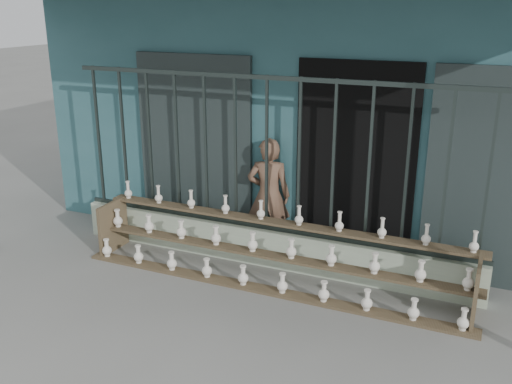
% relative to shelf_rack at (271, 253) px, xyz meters
% --- Properties ---
extents(ground, '(60.00, 60.00, 0.00)m').
position_rel_shelf_rack_xyz_m(ground, '(-0.23, -0.89, -0.36)').
color(ground, slate).
extents(workshop_building, '(7.40, 6.60, 3.21)m').
position_rel_shelf_rack_xyz_m(workshop_building, '(-0.23, 3.34, 1.26)').
color(workshop_building, '#2F5D64').
rests_on(workshop_building, ground).
extents(parapet_wall, '(5.00, 0.20, 0.45)m').
position_rel_shelf_rack_xyz_m(parapet_wall, '(-0.23, 0.41, -0.13)').
color(parapet_wall, beige).
rests_on(parapet_wall, ground).
extents(security_fence, '(5.00, 0.04, 1.80)m').
position_rel_shelf_rack_xyz_m(security_fence, '(-0.23, 0.41, 0.99)').
color(security_fence, '#283330').
rests_on(security_fence, parapet_wall).
extents(shelf_rack, '(4.50, 0.68, 0.85)m').
position_rel_shelf_rack_xyz_m(shelf_rack, '(0.00, 0.00, 0.00)').
color(shelf_rack, brown).
rests_on(shelf_rack, ground).
extents(elderly_woman, '(0.60, 0.47, 1.46)m').
position_rel_shelf_rack_xyz_m(elderly_woman, '(-0.35, 0.79, 0.37)').
color(elderly_woman, brown).
rests_on(elderly_woman, ground).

